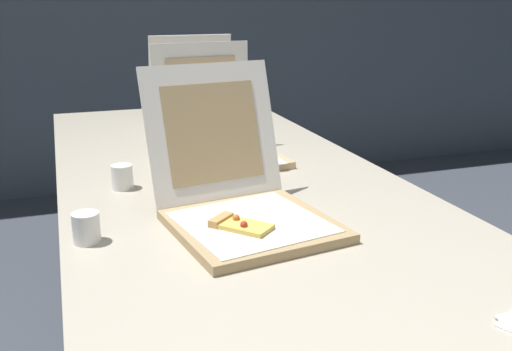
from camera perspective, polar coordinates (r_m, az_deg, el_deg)
table at (r=1.67m, az=-2.61°, el=-1.78°), size 0.94×2.34×0.75m
pizza_box_front at (r=1.32m, az=-1.31°, el=-2.74°), size 0.40×0.48×0.35m
pizza_box_middle at (r=1.85m, az=-3.78°, el=3.17°), size 0.38×0.39×0.36m
pizza_box_back at (r=2.34m, az=-5.82°, el=6.13°), size 0.34×0.35×0.35m
cup_white_mid at (r=1.61m, az=-13.08°, el=-0.13°), size 0.06×0.06×0.07m
cup_white_near_left at (r=1.28m, az=-16.42°, el=-4.97°), size 0.06×0.06×0.07m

